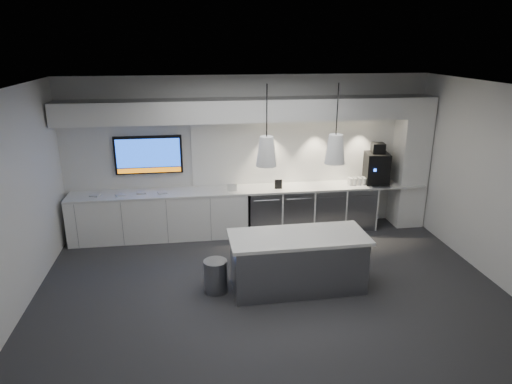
{
  "coord_description": "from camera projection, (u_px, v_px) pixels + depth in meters",
  "views": [
    {
      "loc": [
        -1.07,
        -6.07,
        3.58
      ],
      "look_at": [
        -0.06,
        1.1,
        1.18
      ],
      "focal_mm": 32.0,
      "sensor_mm": 36.0,
      "label": 1
    }
  ],
  "objects": [
    {
      "name": "tray_d",
      "position": [
        162.0,
        193.0,
        8.46
      ],
      "size": [
        0.2,
        0.2,
        0.02
      ],
      "primitive_type": "cube",
      "rotation": [
        0.0,
        0.0,
        0.29
      ],
      "color": "#BABABA",
      "rests_on": "back_counter"
    },
    {
      "name": "sign_black",
      "position": [
        278.0,
        184.0,
        8.69
      ],
      "size": [
        0.14,
        0.03,
        0.18
      ],
      "primitive_type": "cube",
      "rotation": [
        0.0,
        0.0,
        -0.06
      ],
      "color": "black",
      "rests_on": "back_counter"
    },
    {
      "name": "pendant_left",
      "position": [
        267.0,
        151.0,
        6.23
      ],
      "size": [
        0.29,
        0.29,
        1.11
      ],
      "color": "white",
      "rests_on": "ceiling"
    },
    {
      "name": "tray_a",
      "position": [
        95.0,
        195.0,
        8.3
      ],
      "size": [
        0.2,
        0.2,
        0.02
      ],
      "primitive_type": "cube",
      "rotation": [
        0.0,
        0.0,
        -0.27
      ],
      "color": "#BABABA",
      "rests_on": "back_counter"
    },
    {
      "name": "bin",
      "position": [
        216.0,
        276.0,
        6.81
      ],
      "size": [
        0.47,
        0.47,
        0.5
      ],
      "primitive_type": "cylinder",
      "rotation": [
        0.0,
        0.0,
        0.41
      ],
      "color": "gray",
      "rests_on": "floor"
    },
    {
      "name": "back_counter",
      "position": [
        251.0,
        189.0,
        8.74
      ],
      "size": [
        6.8,
        0.65,
        0.04
      ],
      "primitive_type": "cube",
      "color": "silver",
      "rests_on": "left_base_cabinets"
    },
    {
      "name": "pendant_right",
      "position": [
        335.0,
        149.0,
        6.36
      ],
      "size": [
        0.29,
        0.29,
        1.11
      ],
      "color": "white",
      "rests_on": "ceiling"
    },
    {
      "name": "fridge_unit_c",
      "position": [
        326.0,
        208.0,
        9.08
      ],
      "size": [
        0.6,
        0.61,
        0.85
      ],
      "primitive_type": "cube",
      "color": "gray",
      "rests_on": "floor"
    },
    {
      "name": "island",
      "position": [
        298.0,
        262.0,
        6.84
      ],
      "size": [
        2.06,
        0.91,
        0.87
      ],
      "rotation": [
        0.0,
        0.0,
        0.02
      ],
      "color": "gray",
      "rests_on": "floor"
    },
    {
      "name": "coffee_machine",
      "position": [
        377.0,
        167.0,
        8.99
      ],
      "size": [
        0.51,
        0.67,
        0.8
      ],
      "rotation": [
        0.0,
        0.0,
        -0.15
      ],
      "color": "black",
      "rests_on": "back_counter"
    },
    {
      "name": "soffit",
      "position": [
        251.0,
        110.0,
        8.28
      ],
      "size": [
        6.9,
        0.6,
        0.4
      ],
      "primitive_type": "cube",
      "color": "white",
      "rests_on": "wall_back"
    },
    {
      "name": "backsplash",
      "position": [
        309.0,
        150.0,
        8.97
      ],
      "size": [
        4.6,
        0.03,
        1.3
      ],
      "primitive_type": "cube",
      "color": "white",
      "rests_on": "wall_back"
    },
    {
      "name": "sign_white",
      "position": [
        232.0,
        188.0,
        8.55
      ],
      "size": [
        0.18,
        0.03,
        0.14
      ],
      "primitive_type": "cube",
      "rotation": [
        0.0,
        0.0,
        0.03
      ],
      "color": "silver",
      "rests_on": "back_counter"
    },
    {
      "name": "fridge_unit_d",
      "position": [
        356.0,
        206.0,
        9.17
      ],
      "size": [
        0.6,
        0.61,
        0.85
      ],
      "primitive_type": "cube",
      "color": "gray",
      "rests_on": "floor"
    },
    {
      "name": "left_base_cabinets",
      "position": [
        160.0,
        216.0,
        8.65
      ],
      "size": [
        3.3,
        0.63,
        0.86
      ],
      "primitive_type": "cube",
      "color": "white",
      "rests_on": "floor"
    },
    {
      "name": "wall_left",
      "position": [
        10.0,
        207.0,
        6.03
      ],
      "size": [
        0.0,
        7.0,
        7.0
      ],
      "primitive_type": "plane",
      "rotation": [
        1.57,
        0.0,
        1.57
      ],
      "color": "silver",
      "rests_on": "floor"
    },
    {
      "name": "wall_right",
      "position": [
        496.0,
        184.0,
        6.97
      ],
      "size": [
        0.0,
        7.0,
        7.0
      ],
      "primitive_type": "plane",
      "rotation": [
        1.57,
        0.0,
        -1.57
      ],
      "color": "silver",
      "rests_on": "floor"
    },
    {
      "name": "floor",
      "position": [
        270.0,
        288.0,
        6.97
      ],
      "size": [
        7.0,
        7.0,
        0.0
      ],
      "primitive_type": "plane",
      "color": "#2F2F32",
      "rests_on": "ground"
    },
    {
      "name": "fridge_unit_a",
      "position": [
        264.0,
        211.0,
        8.91
      ],
      "size": [
        0.6,
        0.61,
        0.85
      ],
      "primitive_type": "cube",
      "color": "gray",
      "rests_on": "floor"
    },
    {
      "name": "column",
      "position": [
        410.0,
        162.0,
        9.06
      ],
      "size": [
        0.55,
        0.55,
        2.6
      ],
      "primitive_type": "cube",
      "color": "white",
      "rests_on": "floor"
    },
    {
      "name": "tray_c",
      "position": [
        142.0,
        193.0,
        8.45
      ],
      "size": [
        0.17,
        0.17,
        0.02
      ],
      "primitive_type": "cube",
      "rotation": [
        0.0,
        0.0,
        0.07
      ],
      "color": "#BABABA",
      "rests_on": "back_counter"
    },
    {
      "name": "wall_front",
      "position": [
        318.0,
        282.0,
        4.15
      ],
      "size": [
        7.0,
        0.0,
        7.0
      ],
      "primitive_type": "plane",
      "rotation": [
        -1.57,
        0.0,
        0.0
      ],
      "color": "silver",
      "rests_on": "floor"
    },
    {
      "name": "tray_b",
      "position": [
        120.0,
        195.0,
        8.33
      ],
      "size": [
        0.2,
        0.2,
        0.02
      ],
      "primitive_type": "cube",
      "rotation": [
        0.0,
        0.0,
        0.34
      ],
      "color": "#BABABA",
      "rests_on": "back_counter"
    },
    {
      "name": "fridge_unit_b",
      "position": [
        295.0,
        209.0,
        9.0
      ],
      "size": [
        0.6,
        0.61,
        0.85
      ],
      "primitive_type": "cube",
      "color": "gray",
      "rests_on": "floor"
    },
    {
      "name": "ceiling",
      "position": [
        272.0,
        87.0,
        6.03
      ],
      "size": [
        7.0,
        7.0,
        0.0
      ],
      "primitive_type": "plane",
      "rotation": [
        3.14,
        0.0,
        0.0
      ],
      "color": "black",
      "rests_on": "wall_back"
    },
    {
      "name": "cup_cluster",
      "position": [
        357.0,
        181.0,
        8.96
      ],
      "size": [
        0.35,
        0.16,
        0.14
      ],
      "primitive_type": null,
      "color": "white",
      "rests_on": "back_counter"
    },
    {
      "name": "wall_tv",
      "position": [
        149.0,
        155.0,
        8.53
      ],
      "size": [
        1.25,
        0.07,
        0.72
      ],
      "color": "black",
      "rests_on": "wall_back"
    },
    {
      "name": "wall_back",
      "position": [
        249.0,
        154.0,
        8.85
      ],
      "size": [
        7.0,
        0.0,
        7.0
      ],
      "primitive_type": "plane",
      "rotation": [
        1.57,
        0.0,
        0.0
      ],
      "color": "silver",
      "rests_on": "floor"
    }
  ]
}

